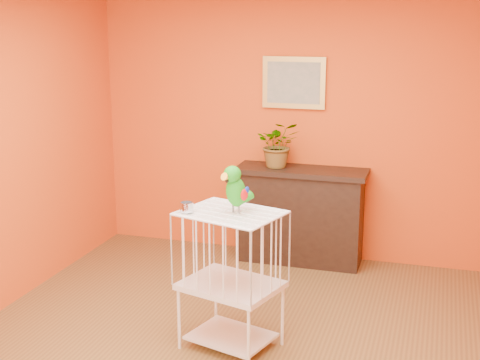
% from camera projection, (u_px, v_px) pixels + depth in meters
% --- Properties ---
extents(ground, '(4.50, 4.50, 0.00)m').
position_uv_depth(ground, '(222.00, 355.00, 4.83)').
color(ground, brown).
rests_on(ground, ground).
extents(room_shell, '(4.50, 4.50, 4.50)m').
position_uv_depth(room_shell, '(221.00, 139.00, 4.45)').
color(room_shell, '#C84612').
rests_on(room_shell, ground).
extents(console_cabinet, '(1.27, 0.46, 0.94)m').
position_uv_depth(console_cabinet, '(300.00, 215.00, 6.56)').
color(console_cabinet, black).
rests_on(console_cabinet, ground).
extents(potted_plant, '(0.52, 0.55, 0.35)m').
position_uv_depth(potted_plant, '(277.00, 150.00, 6.45)').
color(potted_plant, '#26722D').
rests_on(potted_plant, console_cabinet).
extents(framed_picture, '(0.62, 0.04, 0.50)m').
position_uv_depth(framed_picture, '(294.00, 83.00, 6.47)').
color(framed_picture, gold).
rests_on(framed_picture, room_shell).
extents(birdcage, '(0.79, 0.68, 1.04)m').
position_uv_depth(birdcage, '(231.00, 278.00, 4.82)').
color(birdcage, silver).
rests_on(birdcage, ground).
extents(feed_cup, '(0.10, 0.10, 0.07)m').
position_uv_depth(feed_cup, '(187.00, 207.00, 4.70)').
color(feed_cup, silver).
rests_on(feed_cup, birdcage).
extents(parrot, '(0.20, 0.31, 0.35)m').
position_uv_depth(parrot, '(236.00, 188.00, 4.66)').
color(parrot, '#59544C').
rests_on(parrot, birdcage).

